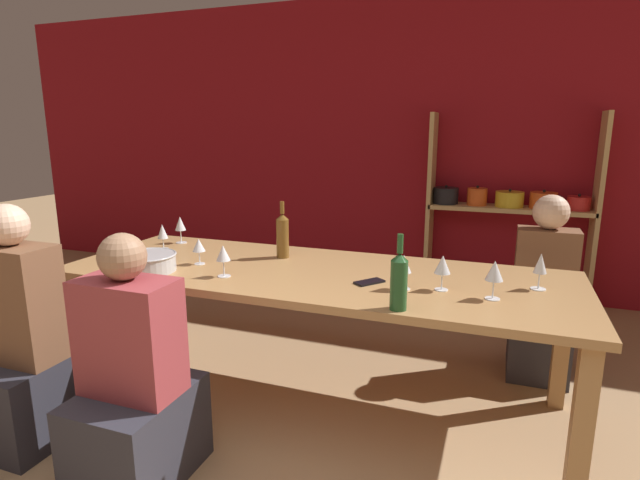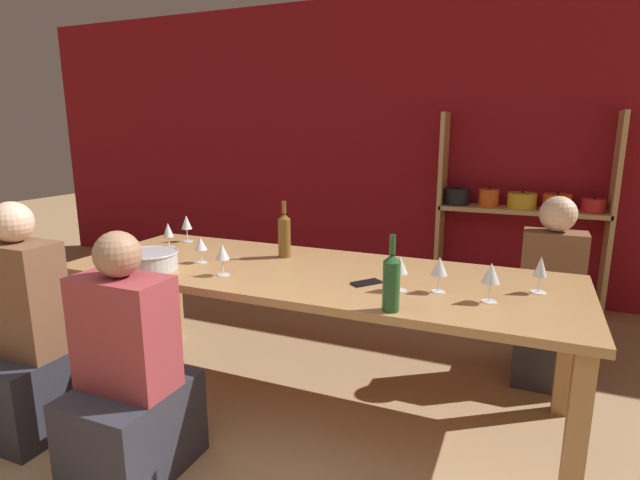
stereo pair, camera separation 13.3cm
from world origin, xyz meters
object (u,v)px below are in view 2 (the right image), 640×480
at_px(wine_glass_empty_c, 439,267).
at_px(cell_phone, 366,283).
at_px(dining_table, 313,284).
at_px(person_near_b, 130,390).
at_px(mixing_bowl, 149,260).
at_px(wine_glass_empty_d, 168,231).
at_px(wine_glass_red_a, 400,266).
at_px(person_far_a, 548,312).
at_px(wine_bottle_green, 284,234).
at_px(wine_glass_empty_a, 541,268).
at_px(wine_glass_empty_b, 186,223).
at_px(shelf_unit, 516,241).
at_px(person_near_a, 29,350).
at_px(wine_glass_red_c, 222,253).
at_px(wine_bottle_dark, 391,281).
at_px(wine_glass_white_a, 201,245).
at_px(wine_glass_red_b, 491,274).

bearing_deg(wine_glass_empty_c, cell_phone, -178.33).
distance_m(dining_table, person_near_b, 1.04).
bearing_deg(mixing_bowl, wine_glass_empty_d, 117.85).
bearing_deg(wine_glass_red_a, person_near_b, -144.35).
bearing_deg(wine_glass_empty_d, wine_glass_empty_c, -7.34).
bearing_deg(cell_phone, person_near_b, -137.45).
xyz_separation_m(wine_glass_empty_c, person_far_a, (0.52, 0.89, -0.46)).
relative_size(wine_bottle_green, wine_glass_empty_a, 1.90).
height_order(wine_bottle_green, wine_glass_empty_d, wine_bottle_green).
distance_m(wine_glass_empty_a, wine_glass_empty_b, 2.21).
bearing_deg(shelf_unit, person_near_a, -126.63).
distance_m(wine_bottle_green, wine_glass_empty_d, 0.80).
bearing_deg(wine_glass_empty_c, dining_table, 172.19).
relative_size(wine_glass_red_c, person_near_a, 0.14).
bearing_deg(wine_bottle_green, wine_glass_empty_c, -17.36).
relative_size(wine_glass_red_a, cell_phone, 1.05).
bearing_deg(mixing_bowl, cell_phone, 10.00).
relative_size(shelf_unit, wine_glass_empty_b, 9.21).
xyz_separation_m(dining_table, wine_bottle_dark, (0.55, -0.42, 0.21)).
height_order(wine_bottle_green, wine_glass_empty_b, wine_bottle_green).
height_order(shelf_unit, wine_glass_empty_a, shelf_unit).
height_order(wine_glass_empty_c, wine_glass_red_c, wine_glass_empty_c).
relative_size(wine_bottle_green, cell_phone, 2.09).
height_order(wine_glass_empty_c, person_near_a, person_near_a).
relative_size(wine_glass_white_a, person_far_a, 0.13).
height_order(wine_glass_empty_a, wine_glass_red_a, wine_glass_empty_a).
height_order(wine_glass_red_a, cell_phone, wine_glass_red_a).
distance_m(wine_glass_red_a, wine_glass_empty_d, 1.61).
bearing_deg(dining_table, wine_glass_empty_d, 172.96).
bearing_deg(cell_phone, wine_glass_empty_c, 1.67).
relative_size(wine_glass_empty_a, wine_glass_red_c, 1.06).
bearing_deg(shelf_unit, wine_glass_empty_b, -138.83).
xyz_separation_m(wine_glass_empty_d, wine_glass_red_b, (1.99, -0.28, 0.02)).
height_order(wine_glass_empty_a, person_near_a, person_near_a).
bearing_deg(person_near_a, wine_glass_red_b, 17.34).
distance_m(wine_glass_empty_d, person_near_a, 1.05).
bearing_deg(mixing_bowl, wine_bottle_dark, -4.55).
bearing_deg(person_near_a, wine_glass_empty_b, 83.66).
distance_m(wine_glass_red_b, wine_glass_red_c, 1.32).
relative_size(dining_table, cell_phone, 16.99).
relative_size(wine_bottle_dark, wine_glass_empty_c, 1.93).
xyz_separation_m(wine_bottle_green, person_far_a, (1.48, 0.59, -0.48)).
distance_m(wine_glass_white_a, cell_phone, 1.00).
distance_m(shelf_unit, wine_glass_white_a, 2.75).
height_order(dining_table, wine_glass_white_a, wine_glass_white_a).
relative_size(wine_glass_red_a, person_near_b, 0.15).
bearing_deg(wine_glass_empty_a, person_far_a, 83.25).
xyz_separation_m(wine_glass_empty_b, cell_phone, (1.41, -0.43, -0.12)).
xyz_separation_m(shelf_unit, wine_glass_empty_b, (-2.04, -1.78, 0.32)).
xyz_separation_m(wine_glass_empty_a, wine_glass_white_a, (-1.78, -0.17, -0.02)).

